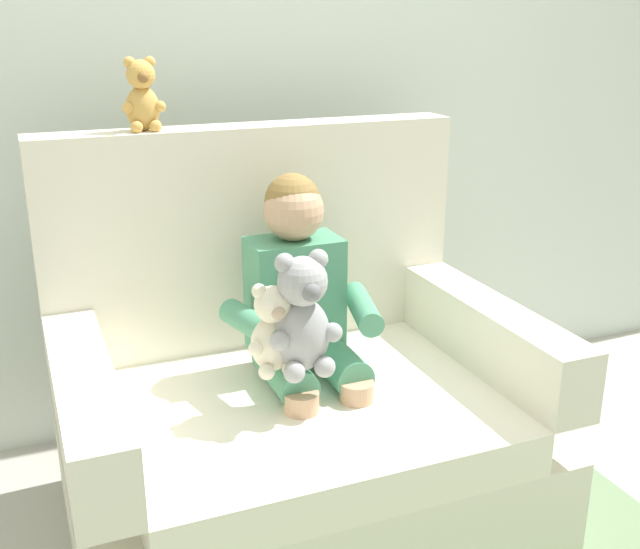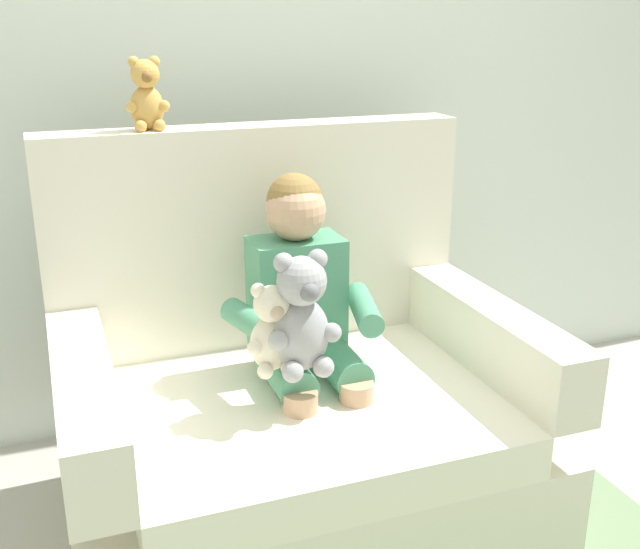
% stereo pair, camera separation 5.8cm
% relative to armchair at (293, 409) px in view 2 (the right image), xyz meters
% --- Properties ---
extents(ground_plane, '(8.00, 8.00, 0.00)m').
position_rel_armchair_xyz_m(ground_plane, '(0.00, -0.06, -0.33)').
color(ground_plane, '#ADA89E').
extents(back_wall, '(6.00, 0.10, 2.60)m').
position_rel_armchair_xyz_m(back_wall, '(0.00, 0.71, 0.97)').
color(back_wall, silver).
rests_on(back_wall, ground).
extents(armchair, '(1.29, 0.93, 1.10)m').
position_rel_armchair_xyz_m(armchair, '(0.00, 0.00, 0.00)').
color(armchair, silver).
rests_on(armchair, ground).
extents(seated_child, '(0.45, 0.39, 0.82)m').
position_rel_armchair_xyz_m(seated_child, '(0.04, 0.01, 0.30)').
color(seated_child, '#4C9370').
rests_on(seated_child, armchair).
extents(plush_grey, '(0.20, 0.16, 0.33)m').
position_rel_armchair_xyz_m(plush_grey, '(-0.03, -0.17, 0.35)').
color(plush_grey, '#9E9EA3').
rests_on(plush_grey, armchair).
extents(plush_cream, '(0.15, 0.12, 0.25)m').
position_rel_armchair_xyz_m(plush_cream, '(-0.10, -0.14, 0.32)').
color(plush_cream, silver).
rests_on(plush_cream, armchair).
extents(plush_honey_on_backrest, '(0.12, 0.10, 0.20)m').
position_rel_armchair_xyz_m(plush_honey_on_backrest, '(-0.31, 0.33, 0.87)').
color(plush_honey_on_backrest, gold).
rests_on(plush_honey_on_backrest, armchair).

